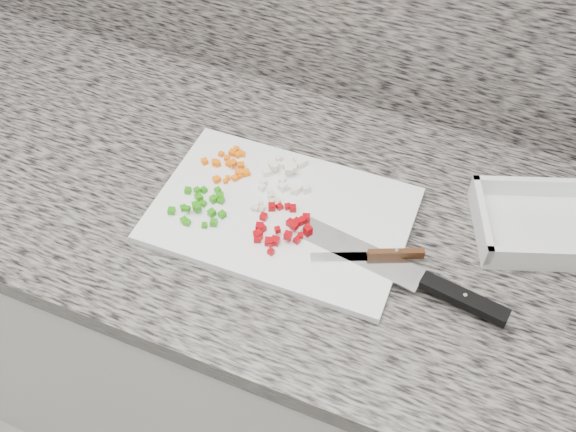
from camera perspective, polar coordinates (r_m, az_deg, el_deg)
name	(u,v)px	position (r m, az deg, el deg)	size (l,w,h in m)	color
cabinet	(257,329)	(1.49, -2.81, -10.02)	(3.92, 0.62, 0.86)	silver
countertop	(247,197)	(1.12, -3.67, 1.67)	(3.96, 0.64, 0.04)	slate
cutting_board	(281,214)	(1.06, -0.58, 0.13)	(0.42, 0.28, 0.01)	white
carrot_pile	(230,165)	(1.12, -5.14, 4.51)	(0.09, 0.09, 0.02)	#FF6C05
onion_pile	(286,173)	(1.10, -0.22, 3.84)	(0.10, 0.10, 0.02)	white
green_pepper_pile	(202,206)	(1.06, -7.69, 0.87)	(0.09, 0.09, 0.02)	#24880C
red_pepper_pile	(281,228)	(1.02, -0.67, -1.04)	(0.09, 0.11, 0.02)	#A10209
garlic_pile	(268,202)	(1.06, -1.82, 1.24)	(0.04, 0.05, 0.01)	beige
chef_knife	(427,282)	(0.98, 12.23, -5.79)	(0.34, 0.09, 0.02)	white
paring_knife	(381,255)	(1.00, 8.30, -3.43)	(0.17, 0.08, 0.02)	white
tray	(545,226)	(1.11, 21.87, -0.83)	(0.26, 0.22, 0.05)	white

